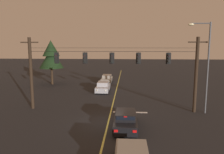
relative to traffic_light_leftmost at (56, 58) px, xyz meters
name	(u,v)px	position (x,y,z in m)	size (l,w,h in m)	color
ground_plane	(108,122)	(5.54, -3.53, -5.28)	(180.00, 180.00, 0.00)	black
lane_centre_stripe	(115,96)	(5.54, 6.02, -5.27)	(0.14, 60.00, 0.01)	#D1C64C
stop_bar_paint	(130,112)	(7.44, -0.58, -5.27)	(3.40, 0.36, 0.01)	silver
signal_span_assembly	(111,73)	(5.54, 0.02, -1.46)	(18.26, 0.32, 7.33)	#2D2116
traffic_light_leftmost	(56,58)	(0.00, 0.00, 0.00)	(0.48, 0.41, 1.22)	black
traffic_light_left_inner	(85,58)	(2.91, 0.00, 0.00)	(0.48, 0.41, 1.22)	black
traffic_light_centre	(112,58)	(5.60, 0.00, 0.00)	(0.48, 0.41, 1.22)	black
traffic_light_right_inner	(139,58)	(8.20, 0.00, 0.00)	(0.48, 0.41, 1.22)	black
traffic_light_rightmost	(169,58)	(11.11, 0.00, 0.00)	(0.48, 0.41, 1.22)	black
car_waiting_near_lane	(125,120)	(7.02, -4.63, -4.63)	(1.80, 4.33, 1.39)	black
car_oncoming_lead	(103,87)	(3.69, 8.93, -4.63)	(1.80, 4.42, 1.39)	#A5A5AD
car_oncoming_trailing	(107,79)	(3.52, 16.45, -4.63)	(1.80, 4.42, 1.39)	gray
street_lamp_corner	(205,60)	(14.42, -0.29, -0.13)	(2.11, 0.30, 8.66)	#4C4F54
tree_verge_near	(51,56)	(-5.62, 13.99, -0.39)	(4.04, 4.04, 7.44)	#332316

